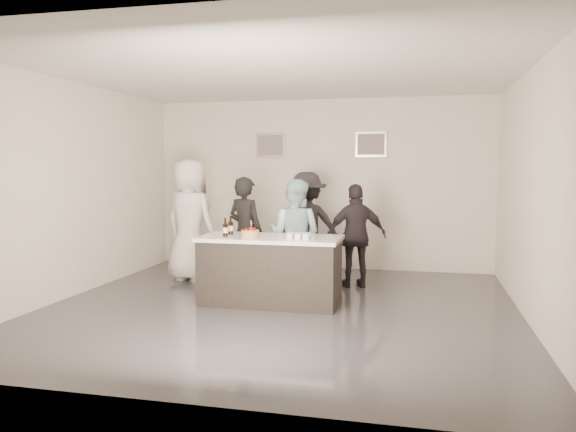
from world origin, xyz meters
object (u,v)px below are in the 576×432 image
object	(u,v)px
bar_counter	(270,270)
person_guest_left	(190,220)
person_main_black	(245,232)
person_guest_back	(307,226)
cake	(250,234)
beer_bottle_b	(225,227)
person_main_blue	(295,235)
person_guest_right	(356,236)
beer_bottle_a	(231,225)

from	to	relation	value
bar_counter	person_guest_left	size ratio (longest dim) A/B	0.96
bar_counter	person_main_black	world-z (taller)	person_main_black
person_guest_back	cake	bearing A→B (deg)	51.37
person_main_black	person_guest_back	distance (m)	1.07
bar_counter	beer_bottle_b	distance (m)	0.83
beer_bottle_b	person_main_blue	size ratio (longest dim) A/B	0.16
beer_bottle_b	bar_counter	bearing A→B (deg)	13.92
beer_bottle_b	person_main_blue	world-z (taller)	person_main_blue
person_main_black	person_guest_back	bearing A→B (deg)	-116.54
cake	person_guest_back	world-z (taller)	person_guest_back
person_main_black	cake	bearing A→B (deg)	132.27
cake	person_guest_right	distance (m)	1.85
cake	beer_bottle_b	xyz separation A→B (m)	(-0.32, -0.07, 0.09)
beer_bottle_a	beer_bottle_b	bearing A→B (deg)	-89.09
cake	beer_bottle_b	bearing A→B (deg)	-168.35
bar_counter	person_guest_back	size ratio (longest dim) A/B	1.07
person_main_blue	person_guest_right	size ratio (longest dim) A/B	1.05
cake	person_guest_right	world-z (taller)	person_guest_right
cake	beer_bottle_a	xyz separation A→B (m)	(-0.32, 0.16, 0.09)
person_main_black	person_guest_left	bearing A→B (deg)	7.79
bar_counter	person_guest_left	xyz separation A→B (m)	(-1.64, 1.16, 0.52)
beer_bottle_b	person_main_black	distance (m)	1.08
bar_counter	person_guest_left	bearing A→B (deg)	144.54
person_guest_left	person_guest_back	distance (m)	1.86
cake	person_main_blue	distance (m)	1.02
person_main_blue	person_guest_left	size ratio (longest dim) A/B	0.85
cake	beer_bottle_a	distance (m)	0.37
beer_bottle_a	person_guest_right	distance (m)	1.99
cake	person_main_black	size ratio (longest dim) A/B	0.14
beer_bottle_b	person_guest_back	xyz separation A→B (m)	(0.74, 1.78, -0.16)
beer_bottle_b	person_main_blue	distance (m)	1.25
beer_bottle_a	bar_counter	bearing A→B (deg)	-8.28
beer_bottle_a	beer_bottle_b	size ratio (longest dim) A/B	1.00
person_main_blue	person_guest_right	world-z (taller)	person_main_blue
person_guest_back	person_main_blue	bearing A→B (deg)	63.86
person_main_black	beer_bottle_b	bearing A→B (deg)	114.61
cake	person_main_blue	xyz separation A→B (m)	(0.40, 0.93, -0.12)
cake	person_guest_left	bearing A→B (deg)	138.04
person_main_black	person_main_blue	size ratio (longest dim) A/B	1.02
beer_bottle_a	person_guest_left	world-z (taller)	person_guest_left
beer_bottle_b	person_main_black	bearing A→B (deg)	93.17
person_main_black	person_guest_back	xyz separation A→B (m)	(0.80, 0.72, 0.03)
beer_bottle_b	person_main_blue	bearing A→B (deg)	54.06
person_main_blue	person_guest_left	xyz separation A→B (m)	(-1.78, 0.31, 0.15)
person_main_blue	person_main_black	bearing A→B (deg)	5.22
cake	beer_bottle_b	distance (m)	0.34
person_main_blue	person_guest_right	xyz separation A→B (m)	(0.85, 0.43, -0.04)
beer_bottle_a	person_main_blue	bearing A→B (deg)	46.65
person_guest_right	person_guest_back	world-z (taller)	person_guest_back
person_main_blue	bar_counter	bearing A→B (deg)	90.64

